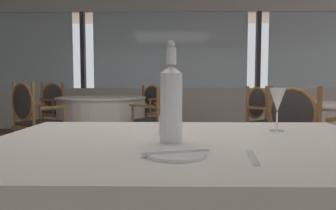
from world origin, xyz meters
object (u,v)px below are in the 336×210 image
at_px(dining_chair_0_3, 160,116).
at_px(dining_chair_1_1, 265,117).
at_px(side_plate, 176,154).
at_px(water_bottle, 171,101).
at_px(dining_chair_1_2, 300,133).
at_px(dining_chair_0_0, 148,106).
at_px(wine_glass, 277,101).
at_px(dining_chair_0_1, 57,106).
at_px(dining_chair_0_2, 33,116).
at_px(water_tumbler, 167,125).

relative_size(dining_chair_0_3, dining_chair_1_1, 0.99).
bearing_deg(side_plate, water_bottle, 94.44).
xyz_separation_m(dining_chair_0_3, dining_chair_1_2, (1.19, -1.43, 0.02)).
bearing_deg(water_bottle, dining_chair_0_0, 95.76).
bearing_deg(dining_chair_1_1, water_bottle, -62.92).
relative_size(wine_glass, dining_chair_0_1, 0.20).
distance_m(water_bottle, dining_chair_1_1, 2.97).
bearing_deg(dining_chair_0_1, water_bottle, -29.90).
bearing_deg(dining_chair_0_1, side_plate, -30.84).
distance_m(water_bottle, dining_chair_0_3, 2.82).
height_order(dining_chair_0_0, dining_chair_1_1, dining_chair_1_1).
bearing_deg(dining_chair_1_2, side_plate, -162.70).
relative_size(dining_chair_0_1, dining_chair_0_3, 1.06).
xyz_separation_m(water_bottle, dining_chair_0_0, (-0.43, 4.29, -0.35)).
relative_size(dining_chair_0_0, dining_chair_0_3, 1.01).
height_order(side_plate, wine_glass, wine_glass).
relative_size(dining_chair_0_2, dining_chair_1_2, 1.04).
relative_size(dining_chair_1_1, dining_chair_1_2, 0.98).
distance_m(dining_chair_0_2, dining_chair_1_1, 2.81).
xyz_separation_m(wine_glass, dining_chair_0_3, (-0.62, 2.55, -0.35)).
bearing_deg(dining_chair_1_2, water_bottle, -166.95).
distance_m(side_plate, wine_glass, 0.66).
height_order(wine_glass, dining_chair_0_1, dining_chair_0_1).
bearing_deg(dining_chair_0_2, dining_chair_0_3, -44.74).
height_order(side_plate, dining_chair_0_0, dining_chair_0_0).
distance_m(dining_chair_0_1, dining_chair_0_3, 2.16).
bearing_deg(dining_chair_1_1, dining_chair_0_2, -125.83).
bearing_deg(dining_chair_0_3, dining_chair_0_0, -45.01).
distance_m(side_plate, dining_chair_1_2, 1.89).
xyz_separation_m(side_plate, dining_chair_1_1, (1.13, 2.92, -0.22)).
height_order(side_plate, dining_chair_0_3, dining_chair_0_3).
relative_size(dining_chair_0_0, dining_chair_0_2, 0.94).
bearing_deg(dining_chair_1_2, dining_chair_1_1, 45.05).
bearing_deg(side_plate, dining_chair_0_0, 95.70).
xyz_separation_m(side_plate, water_bottle, (-0.02, 0.21, 0.14)).
height_order(side_plate, dining_chair_0_2, dining_chair_0_2).
distance_m(side_plate, water_tumbler, 0.38).
distance_m(wine_glass, dining_chair_1_1, 2.58).
bearing_deg(water_bottle, water_tumbler, 96.36).
xyz_separation_m(water_tumbler, dining_chair_0_3, (-0.14, 2.63, -0.25)).
relative_size(wine_glass, dining_chair_0_3, 0.21).
distance_m(dining_chair_0_0, dining_chair_1_1, 2.24).
distance_m(dining_chair_0_3, dining_chair_1_2, 1.86).
xyz_separation_m(side_plate, wine_glass, (0.45, 0.46, 0.13)).
bearing_deg(dining_chair_0_2, dining_chair_1_1, -51.48).
xyz_separation_m(dining_chair_0_2, dining_chair_1_2, (2.68, -1.14, -0.01)).
xyz_separation_m(wine_glass, dining_chair_0_1, (-2.40, 3.76, -0.32)).
distance_m(side_plate, water_bottle, 0.25).
bearing_deg(dining_chair_1_1, wine_glass, -55.47).
bearing_deg(dining_chair_1_1, dining_chair_1_2, -44.95).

